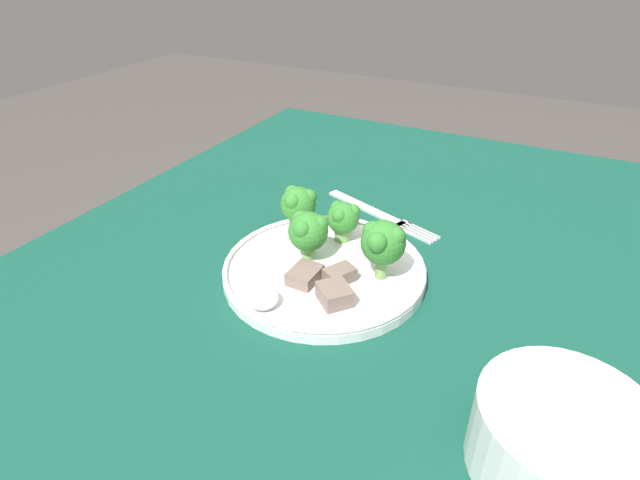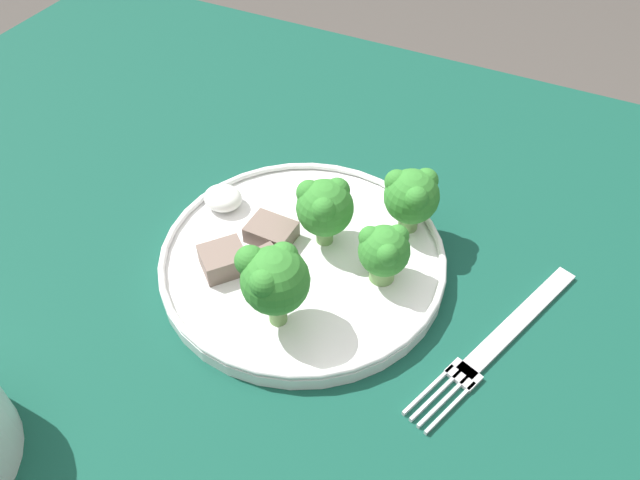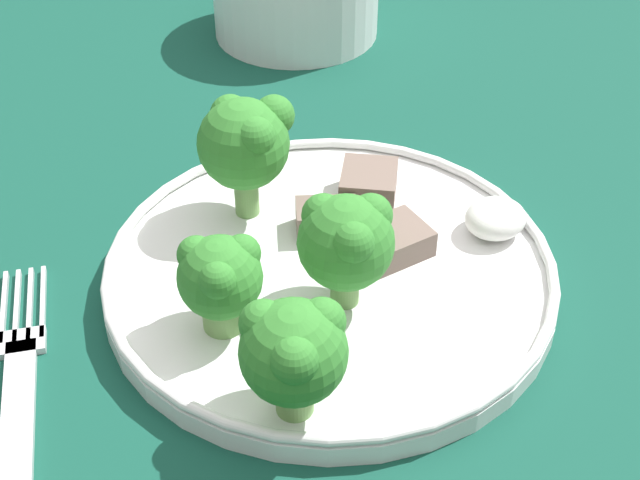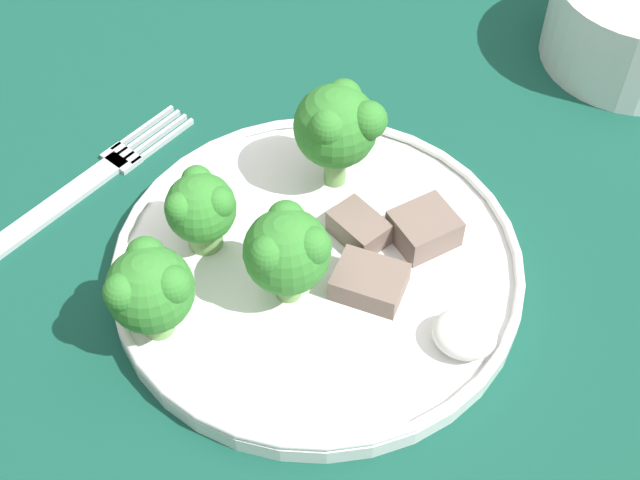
{
  "view_description": "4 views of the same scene",
  "coord_description": "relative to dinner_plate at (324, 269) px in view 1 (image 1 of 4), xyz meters",
  "views": [
    {
      "loc": [
        0.46,
        0.13,
        1.13
      ],
      "look_at": [
        -0.0,
        -0.11,
        0.82
      ],
      "focal_mm": 28.0,
      "sensor_mm": 36.0,
      "label": 1
    },
    {
      "loc": [
        -0.16,
        0.22,
        1.18
      ],
      "look_at": [
        0.0,
        -0.1,
        0.81
      ],
      "focal_mm": 35.0,
      "sensor_mm": 36.0,
      "label": 2
    },
    {
      "loc": [
        -0.19,
        -0.4,
        1.11
      ],
      "look_at": [
        0.01,
        -0.1,
        0.81
      ],
      "focal_mm": 50.0,
      "sensor_mm": 36.0,
      "label": 3
    },
    {
      "loc": [
        0.13,
        -0.4,
        1.21
      ],
      "look_at": [
        0.01,
        -0.09,
        0.8
      ],
      "focal_mm": 50.0,
      "sensor_mm": 36.0,
      "label": 4
    }
  ],
  "objects": [
    {
      "name": "broccoli_floret_near_rim_left",
      "position": [
        -0.07,
        -0.01,
        0.04
      ],
      "size": [
        0.04,
        0.04,
        0.05
      ],
      "color": "#709E56",
      "rests_on": "dinner_plate"
    },
    {
      "name": "meat_slice_middle_slice",
      "position": [
        0.03,
        -0.01,
        0.01
      ],
      "size": [
        0.04,
        0.03,
        0.02
      ],
      "color": "#756056",
      "rests_on": "dinner_plate"
    },
    {
      "name": "meat_slice_front_slice",
      "position": [
        0.02,
        0.03,
        0.01
      ],
      "size": [
        0.04,
        0.04,
        0.02
      ],
      "color": "#756056",
      "rests_on": "dinner_plate"
    },
    {
      "name": "fork",
      "position": [
        -0.17,
        0.0,
        -0.01
      ],
      "size": [
        0.09,
        0.2,
        0.0
      ],
      "color": "silver",
      "rests_on": "table"
    },
    {
      "name": "table",
      "position": [
        -0.01,
        0.1,
        -0.12
      ],
      "size": [
        1.13,
        0.98,
        0.78
      ],
      "color": "#114738",
      "rests_on": "ground_plane"
    },
    {
      "name": "dinner_plate",
      "position": [
        0.0,
        0.0,
        0.0
      ],
      "size": [
        0.24,
        0.24,
        0.02
      ],
      "color": "white",
      "rests_on": "table"
    },
    {
      "name": "broccoli_floret_back_left",
      "position": [
        -0.07,
        -0.07,
        0.04
      ],
      "size": [
        0.05,
        0.05,
        0.06
      ],
      "color": "#709E56",
      "rests_on": "dinner_plate"
    },
    {
      "name": "cream_bowl",
      "position": [
        0.15,
        0.27,
        0.02
      ],
      "size": [
        0.13,
        0.13,
        0.06
      ],
      "color": "white",
      "rests_on": "table"
    },
    {
      "name": "meat_slice_rear_slice",
      "position": [
        0.05,
        0.04,
        0.01
      ],
      "size": [
        0.05,
        0.05,
        0.02
      ],
      "color": "#756056",
      "rests_on": "dinner_plate"
    },
    {
      "name": "sauce_dollop",
      "position": [
        0.09,
        -0.02,
        0.01
      ],
      "size": [
        0.04,
        0.03,
        0.02
      ],
      "color": "white",
      "rests_on": "dinner_plate"
    },
    {
      "name": "broccoli_floret_front_left",
      "position": [
        -0.01,
        -0.03,
        0.04
      ],
      "size": [
        0.05,
        0.05,
        0.06
      ],
      "color": "#709E56",
      "rests_on": "dinner_plate"
    },
    {
      "name": "broccoli_floret_center_left",
      "position": [
        -0.01,
        0.07,
        0.05
      ],
      "size": [
        0.05,
        0.05,
        0.07
      ],
      "color": "#709E56",
      "rests_on": "dinner_plate"
    }
  ]
}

